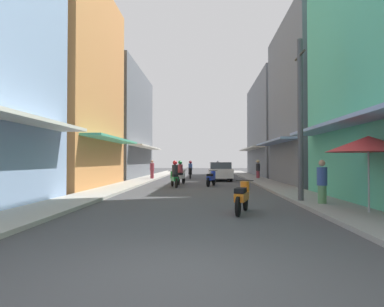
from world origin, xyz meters
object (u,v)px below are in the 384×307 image
pedestrian_crossing (322,183)px  motorbike_black (190,171)px  pedestrian_midway (152,170)px  pedestrian_far (258,168)px  motorbike_white (181,174)px  motorbike_blue (211,178)px  motorbike_orange (242,196)px  motorbike_green (174,175)px  motorbike_silver (218,169)px  vendor_umbrella (368,144)px  parked_car (220,171)px  utility_pole (300,119)px

pedestrian_crossing → motorbike_black: bearing=106.3°
pedestrian_midway → pedestrian_far: bearing=6.3°
motorbike_black → pedestrian_far: size_ratio=1.09×
motorbike_white → pedestrian_midway: 5.98m
motorbike_blue → motorbike_orange: (0.77, -10.92, 0.00)m
motorbike_blue → motorbike_green: bearing=-154.9°
motorbike_silver → pedestrian_midway: bearing=-119.0°
motorbike_green → vendor_umbrella: 12.28m
parked_car → pedestrian_far: pedestrian_far is taller
motorbike_white → motorbike_blue: 2.47m
motorbike_green → vendor_umbrella: (6.45, -10.37, 1.33)m
utility_pole → pedestrian_crossing: bearing=-60.3°
parked_car → pedestrian_crossing: (2.83, -15.55, 0.05)m
motorbike_black → vendor_umbrella: (5.97, -20.16, 1.33)m
pedestrian_midway → pedestrian_crossing: (8.37, -16.16, -0.02)m
motorbike_green → parked_car: size_ratio=0.43×
motorbike_white → vendor_umbrella: (6.25, -12.85, 1.33)m
motorbike_silver → pedestrian_midway: pedestrian_midway is taller
parked_car → pedestrian_midway: size_ratio=2.54×
pedestrian_crossing → pedestrian_far: bearing=88.7°
motorbike_silver → pedestrian_far: 9.88m
motorbike_green → utility_pole: (5.32, -7.53, 2.39)m
motorbike_green → parked_car: bearing=67.4°
pedestrian_midway → utility_pole: bearing=-62.8°
motorbike_white → motorbike_black: same height
motorbike_silver → vendor_umbrella: (3.25, -28.53, 1.33)m
pedestrian_far → motorbike_blue: bearing=-117.4°
motorbike_silver → pedestrian_midway: 11.86m
parked_car → pedestrian_crossing: size_ratio=2.60×
motorbike_white → vendor_umbrella: vendor_umbrella is taller
motorbike_white → motorbike_blue: size_ratio=1.02×
pedestrian_crossing → utility_pole: (-0.49, 0.85, 2.30)m
motorbike_green → motorbike_black: bearing=87.2°
motorbike_green → motorbike_blue: bearing=25.1°
motorbike_silver → motorbike_blue: size_ratio=1.00×
pedestrian_far → motorbike_orange: bearing=-99.8°
motorbike_silver → pedestrian_far: size_ratio=1.07×
pedestrian_crossing → pedestrian_far: size_ratio=0.96×
parked_car → vendor_umbrella: 17.92m
motorbike_black → parked_car: motorbike_black is taller
motorbike_silver → motorbike_orange: motorbike_silver is taller
vendor_umbrella → parked_car: bearing=101.2°
motorbike_blue → utility_pole: 9.47m
pedestrian_crossing → motorbike_orange: bearing=-152.0°
motorbike_white → pedestrian_midway: (-2.76, 5.30, 0.11)m
motorbike_orange → parked_car: 17.07m
motorbike_blue → pedestrian_far: (4.00, 7.72, 0.43)m
pedestrian_far → motorbike_silver: bearing=107.7°
motorbike_green → pedestrian_far: (6.19, 8.74, 0.23)m
motorbike_silver → motorbike_green: size_ratio=1.00×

